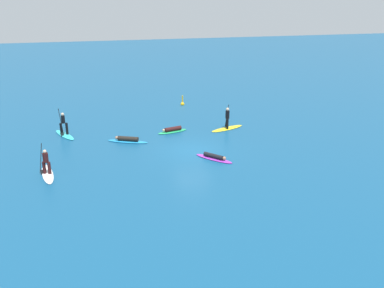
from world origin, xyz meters
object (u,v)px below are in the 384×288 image
object	(u,v)px
surfer_on_white_board	(47,169)
surfer_on_teal_board	(64,130)
surfer_on_green_board	(172,130)
surfer_on_blue_board	(128,140)
surfer_on_purple_board	(214,157)
marker_buoy	(182,103)
surfer_on_yellow_board	(227,123)

from	to	relation	value
surfer_on_white_board	surfer_on_teal_board	world-z (taller)	surfer_on_teal_board
surfer_on_teal_board	surfer_on_green_board	distance (m)	8.37
surfer_on_green_board	surfer_on_blue_board	xyz separation A→B (m)	(-3.64, -1.55, 0.01)
surfer_on_purple_board	marker_buoy	world-z (taller)	marker_buoy
surfer_on_yellow_board	marker_buoy	xyz separation A→B (m)	(-2.22, 7.73, -0.31)
surfer_on_white_board	surfer_on_blue_board	size ratio (longest dim) A/B	1.03
surfer_on_purple_board	surfer_on_white_board	size ratio (longest dim) A/B	0.77
surfer_on_yellow_board	marker_buoy	distance (m)	8.05
surfer_on_yellow_board	marker_buoy	bearing A→B (deg)	83.34
surfer_on_white_board	surfer_on_blue_board	distance (m)	7.16
surfer_on_purple_board	surfer_on_blue_board	xyz separation A→B (m)	(-5.49, 4.54, 0.03)
surfer_on_blue_board	surfer_on_green_board	bearing A→B (deg)	-134.74
surfer_on_yellow_board	surfer_on_white_board	distance (m)	14.75
surfer_on_green_board	surfer_on_purple_board	bearing A→B (deg)	90.71
surfer_on_purple_board	surfer_on_teal_board	size ratio (longest dim) A/B	0.85
surfer_on_white_board	surfer_on_green_board	world-z (taller)	surfer_on_white_board
surfer_on_white_board	surfer_on_blue_board	xyz separation A→B (m)	(5.28, 4.82, -0.26)
surfer_on_yellow_board	surfer_on_purple_board	size ratio (longest dim) A/B	1.26
surfer_on_purple_board	surfer_on_teal_board	bearing A→B (deg)	-168.36
surfer_on_teal_board	marker_buoy	size ratio (longest dim) A/B	2.80
surfer_on_white_board	surfer_on_green_board	distance (m)	10.97
surfer_on_blue_board	marker_buoy	world-z (taller)	marker_buoy
surfer_on_yellow_board	surfer_on_white_board	size ratio (longest dim) A/B	0.97
surfer_on_yellow_board	surfer_on_purple_board	world-z (taller)	surfer_on_yellow_board
surfer_on_purple_board	marker_buoy	size ratio (longest dim) A/B	2.39
surfer_on_purple_board	surfer_on_blue_board	bearing A→B (deg)	-173.51
surfer_on_blue_board	surfer_on_yellow_board	bearing A→B (deg)	-147.93
surfer_on_white_board	surfer_on_green_board	xyz separation A→B (m)	(8.92, 6.38, -0.26)
surfer_on_green_board	marker_buoy	xyz separation A→B (m)	(2.23, 7.59, 0.01)
marker_buoy	surfer_on_white_board	bearing A→B (deg)	-128.60
surfer_on_purple_board	surfer_on_green_board	bearing A→B (deg)	152.98
surfer_on_yellow_board	surfer_on_teal_board	bearing A→B (deg)	152.72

